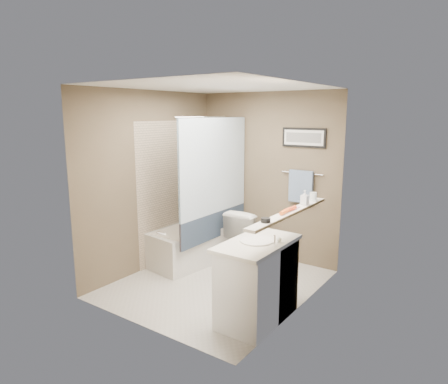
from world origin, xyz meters
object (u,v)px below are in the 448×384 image
Objects in this scene: toilet at (251,236)px; hair_brush_back at (290,209)px; hair_brush_front at (285,211)px; glass_jar at (313,197)px; bathtub at (197,243)px; soap_bottle at (305,198)px; vanity at (257,283)px; candle_bowl_near at (266,220)px.

hair_brush_back is (1.07, -1.02, 0.74)m from toilet.
toilet is 3.61× the size of hair_brush_front.
glass_jar reaches higher than hair_brush_back.
toilet is 3.61× the size of hair_brush_back.
hair_brush_front reaches higher than bathtub.
hair_brush_back is 0.37m from soap_bottle.
bathtub is 9.30× the size of soap_bottle.
toilet is at bearing 158.70° from glass_jar.
hair_brush_front reaches higher than vanity.
hair_brush_front is (0.00, 0.40, 0.00)m from candle_bowl_near.
toilet is 1.65m from hair_brush_back.
bathtub is 2.14m from hair_brush_front.
candle_bowl_near is at bearing 125.21° from toilet.
vanity is 0.78m from candle_bowl_near.
glass_jar reaches higher than hair_brush_front.
hair_brush_front is 0.47m from soap_bottle.
soap_bottle reaches higher than glass_jar.
hair_brush_back reaches higher than toilet.
vanity is at bearing -105.19° from soap_bottle.
glass_jar reaches higher than vanity.
hair_brush_front is 2.20× the size of glass_jar.
soap_bottle is (0.00, 0.87, 0.06)m from candle_bowl_near.
glass_jar is at bearing 158.84° from toilet.
toilet is 4.93× the size of soap_bottle.
candle_bowl_near is 0.41× the size of hair_brush_front.
hair_brush_front is at bearing 90.00° from candle_bowl_near.
hair_brush_back reaches higher than vanity.
candle_bowl_near is 0.87m from soap_bottle.
bathtub is 2.32m from candle_bowl_near.
toilet is at bearing 148.60° from soap_bottle.
bathtub is at bearing 159.04° from hair_brush_back.
toilet is at bearing 133.64° from hair_brush_front.
vanity is (1.60, -1.00, 0.15)m from bathtub.
toilet is 8.83× the size of candle_bowl_near.
hair_brush_back is (0.19, 0.32, 0.74)m from vanity.
hair_brush_front is at bearing 48.13° from vanity.
glass_jar is (1.79, -0.09, 0.92)m from bathtub.
bathtub is 2.11m from hair_brush_back.
soap_bottle is at bearing -90.00° from glass_jar.
vanity is 5.58× the size of soap_bottle.
candle_bowl_near is at bearing -46.68° from vanity.
bathtub is 1.89m from vanity.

